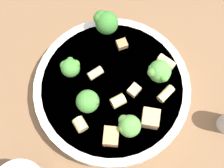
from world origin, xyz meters
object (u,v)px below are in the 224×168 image
(broccoli_floret_4, at_px, (159,72))
(rigatoni_0, at_px, (81,125))
(broccoli_floret_2, at_px, (128,125))
(chicken_chunk_3, at_px, (134,90))
(rigatoni_3, at_px, (166,94))
(chicken_chunk_2, at_px, (150,118))
(broccoli_floret_1, at_px, (88,101))
(broccoli_floret_0, at_px, (70,67))
(chicken_chunk_0, at_px, (122,44))
(chicken_chunk_1, at_px, (111,137))
(rigatoni_4, at_px, (97,71))
(broccoli_floret_3, at_px, (105,22))
(pasta_bowl, at_px, (112,89))
(rigatoni_1, at_px, (118,101))
(rigatoni_2, at_px, (166,62))

(broccoli_floret_4, distance_m, rigatoni_0, 0.15)
(rigatoni_0, bearing_deg, broccoli_floret_2, -146.65)
(chicken_chunk_3, bearing_deg, rigatoni_3, -150.86)
(chicken_chunk_2, bearing_deg, chicken_chunk_3, -27.36)
(broccoli_floret_2, bearing_deg, broccoli_floret_4, -83.74)
(broccoli_floret_1, distance_m, broccoli_floret_4, 0.12)
(broccoli_floret_0, height_order, chicken_chunk_2, broccoli_floret_0)
(chicken_chunk_0, relative_size, chicken_chunk_2, 0.61)
(rigatoni_0, bearing_deg, broccoli_floret_1, -74.41)
(rigatoni_0, height_order, chicken_chunk_3, rigatoni_0)
(rigatoni_3, relative_size, chicken_chunk_2, 1.07)
(broccoli_floret_0, bearing_deg, chicken_chunk_1, 157.41)
(chicken_chunk_2, bearing_deg, rigatoni_3, -86.20)
(broccoli_floret_4, bearing_deg, rigatoni_4, 31.96)
(broccoli_floret_2, bearing_deg, chicken_chunk_3, -63.76)
(broccoli_floret_0, distance_m, chicken_chunk_3, 0.11)
(broccoli_floret_3, bearing_deg, rigatoni_0, 114.28)
(pasta_bowl, distance_m, chicken_chunk_2, 0.09)
(rigatoni_1, distance_m, rigatoni_2, 0.10)
(broccoli_floret_1, height_order, rigatoni_1, broccoli_floret_1)
(rigatoni_2, distance_m, chicken_chunk_1, 0.15)
(pasta_bowl, xyz_separation_m, rigatoni_1, (-0.02, 0.02, 0.02))
(broccoli_floret_3, distance_m, chicken_chunk_0, 0.05)
(broccoli_floret_4, relative_size, chicken_chunk_2, 1.51)
(pasta_bowl, height_order, broccoli_floret_2, broccoli_floret_2)
(rigatoni_1, height_order, chicken_chunk_2, chicken_chunk_2)
(chicken_chunk_3, bearing_deg, broccoli_floret_0, 18.30)
(rigatoni_3, distance_m, chicken_chunk_2, 0.05)
(rigatoni_4, bearing_deg, rigatoni_0, 112.11)
(broccoli_floret_1, height_order, chicken_chunk_3, broccoli_floret_1)
(broccoli_floret_2, xyz_separation_m, chicken_chunk_3, (0.03, -0.06, -0.02))
(broccoli_floret_2, height_order, rigatoni_1, broccoli_floret_2)
(pasta_bowl, bearing_deg, broccoli_floret_1, 80.64)
(broccoli_floret_3, bearing_deg, rigatoni_3, 165.66)
(pasta_bowl, distance_m, rigatoni_0, 0.08)
(pasta_bowl, bearing_deg, chicken_chunk_2, 172.65)
(broccoli_floret_1, distance_m, broccoli_floret_2, 0.07)
(pasta_bowl, distance_m, chicken_chunk_1, 0.09)
(rigatoni_0, height_order, rigatoni_3, rigatoni_0)
(broccoli_floret_0, xyz_separation_m, broccoli_floret_2, (-0.13, 0.02, 0.00))
(rigatoni_1, xyz_separation_m, rigatoni_4, (0.06, -0.02, -0.00))
(broccoli_floret_0, distance_m, rigatoni_1, 0.09)
(rigatoni_1, bearing_deg, chicken_chunk_2, -173.60)
(pasta_bowl, xyz_separation_m, broccoli_floret_2, (-0.06, 0.04, 0.04))
(rigatoni_1, relative_size, rigatoni_2, 0.74)
(rigatoni_1, bearing_deg, rigatoni_4, -20.08)
(pasta_bowl, bearing_deg, rigatoni_3, -153.55)
(broccoli_floret_1, height_order, broccoli_floret_3, broccoli_floret_3)
(pasta_bowl, bearing_deg, rigatoni_0, 90.76)
(chicken_chunk_0, distance_m, chicken_chunk_1, 0.16)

